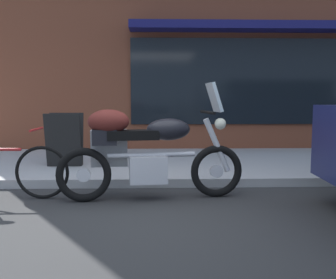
{
  "coord_description": "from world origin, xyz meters",
  "views": [
    {
      "loc": [
        0.1,
        -3.83,
        1.22
      ],
      "look_at": [
        0.25,
        0.91,
        0.7
      ],
      "focal_mm": 41.29,
      "sensor_mm": 36.0,
      "label": 1
    }
  ],
  "objects": [
    {
      "name": "ground_plane",
      "position": [
        0.0,
        0.0,
        0.0
      ],
      "size": [
        80.0,
        80.0,
        0.0
      ],
      "primitive_type": "plane",
      "color": "#2E2E2E"
    },
    {
      "name": "touring_motorcycle",
      "position": [
        -0.09,
        0.73,
        0.6
      ],
      "size": [
        2.23,
        0.64,
        1.4
      ],
      "color": "black",
      "rests_on": "ground_plane"
    },
    {
      "name": "sandwich_board_sign",
      "position": [
        -1.37,
        2.34,
        0.55
      ],
      "size": [
        0.55,
        0.4,
        0.85
      ],
      "color": "black",
      "rests_on": "sidewalk_curb"
    }
  ]
}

